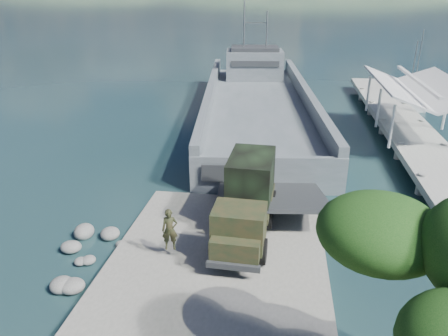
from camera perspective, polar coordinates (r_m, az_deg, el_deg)
ground at (r=20.27m, az=-1.18°, el=-14.04°), size 1400.00×1400.00×0.00m
boat_ramp at (r=19.34m, az=-1.65°, el=-15.22°), size 10.00×18.00×0.50m
shoreline_rocks at (r=22.30m, az=-17.25°, el=-11.37°), size 3.20×5.60×0.90m
pier at (r=37.78m, az=23.47°, el=4.81°), size 6.40×44.00×6.10m
landing_craft at (r=42.05m, az=4.40°, el=7.42°), size 12.94×38.59×11.27m
military_truck at (r=21.87m, az=3.05°, el=-4.05°), size 2.86×7.80×3.56m
soldier at (r=20.36m, az=-7.04°, el=-8.93°), size 0.82×0.63×2.00m
sailboat_near at (r=51.26m, az=22.92°, el=7.90°), size 2.30×5.85×6.94m
sailboat_far at (r=58.85m, az=23.60°, el=9.59°), size 2.35×6.26×7.46m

